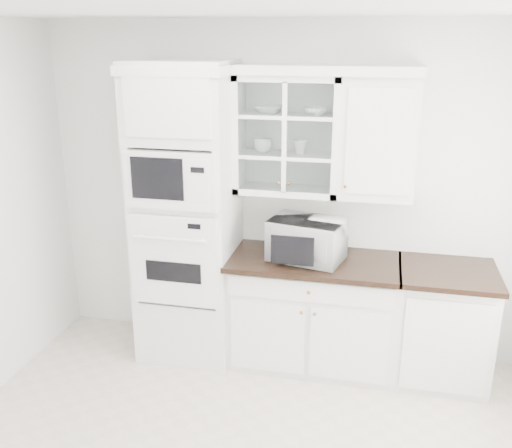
# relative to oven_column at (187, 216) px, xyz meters

# --- Properties ---
(room_shell) EXTENTS (4.00, 3.50, 2.70)m
(room_shell) POSITION_rel_oven_column_xyz_m (0.75, -0.99, 0.58)
(room_shell) COLOR white
(room_shell) RESTS_ON ground
(oven_column) EXTENTS (0.76, 0.68, 2.40)m
(oven_column) POSITION_rel_oven_column_xyz_m (0.00, 0.00, 0.00)
(oven_column) COLOR white
(oven_column) RESTS_ON ground
(base_cabinet_run) EXTENTS (1.32, 0.67, 0.92)m
(base_cabinet_run) POSITION_rel_oven_column_xyz_m (1.03, 0.03, -0.74)
(base_cabinet_run) COLOR white
(base_cabinet_run) RESTS_ON ground
(extra_base_cabinet) EXTENTS (0.72, 0.67, 0.92)m
(extra_base_cabinet) POSITION_rel_oven_column_xyz_m (2.03, 0.03, -0.74)
(extra_base_cabinet) COLOR white
(extra_base_cabinet) RESTS_ON ground
(upper_cabinet_glass) EXTENTS (0.80, 0.33, 0.90)m
(upper_cabinet_glass) POSITION_rel_oven_column_xyz_m (0.78, 0.17, 0.65)
(upper_cabinet_glass) COLOR white
(upper_cabinet_glass) RESTS_ON room_shell
(upper_cabinet_solid) EXTENTS (0.55, 0.33, 0.90)m
(upper_cabinet_solid) POSITION_rel_oven_column_xyz_m (1.46, 0.17, 0.65)
(upper_cabinet_solid) COLOR white
(upper_cabinet_solid) RESTS_ON room_shell
(crown_molding) EXTENTS (2.14, 0.38, 0.07)m
(crown_molding) POSITION_rel_oven_column_xyz_m (0.68, 0.14, 1.14)
(crown_molding) COLOR white
(crown_molding) RESTS_ON room_shell
(countertop_microwave) EXTENTS (0.64, 0.57, 0.32)m
(countertop_microwave) POSITION_rel_oven_column_xyz_m (0.97, 0.02, -0.12)
(countertop_microwave) COLOR white
(countertop_microwave) RESTS_ON base_cabinet_run
(bowl_a) EXTENTS (0.23, 0.23, 0.05)m
(bowl_a) POSITION_rel_oven_column_xyz_m (0.63, 0.19, 0.84)
(bowl_a) COLOR white
(bowl_a) RESTS_ON upper_cabinet_glass
(bowl_b) EXTENTS (0.19, 0.19, 0.06)m
(bowl_b) POSITION_rel_oven_column_xyz_m (0.98, 0.15, 0.84)
(bowl_b) COLOR white
(bowl_b) RESTS_ON upper_cabinet_glass
(cup_a) EXTENTS (0.16, 0.16, 0.11)m
(cup_a) POSITION_rel_oven_column_xyz_m (0.58, 0.16, 0.57)
(cup_a) COLOR white
(cup_a) RESTS_ON upper_cabinet_glass
(cup_b) EXTENTS (0.12, 0.12, 0.11)m
(cup_b) POSITION_rel_oven_column_xyz_m (0.87, 0.17, 0.56)
(cup_b) COLOR white
(cup_b) RESTS_ON upper_cabinet_glass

